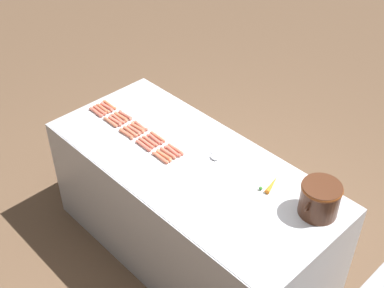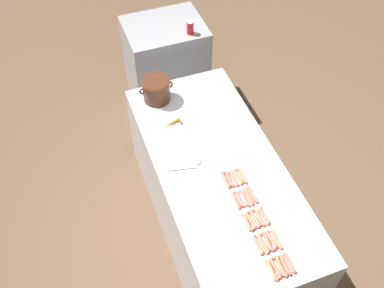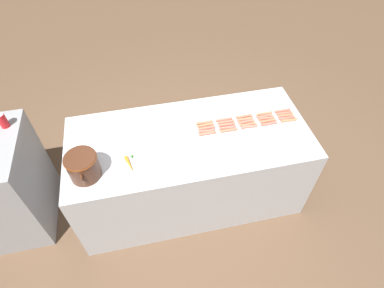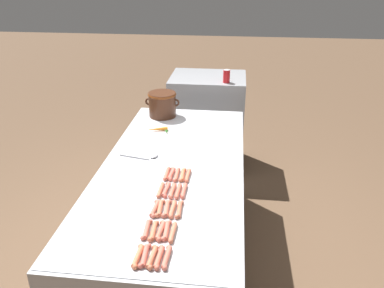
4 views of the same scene
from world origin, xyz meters
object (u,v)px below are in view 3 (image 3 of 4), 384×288
Objects in this scene: hot_dog_14 at (206,128)px; hot_dog_21 at (264,114)px; hot_dog_8 at (227,128)px; hot_dog_9 at (207,131)px; hot_dog_12 at (246,122)px; bean_pot at (83,165)px; hot_dog_3 at (229,130)px; hot_dog_2 at (249,126)px; hot_dog_19 at (205,125)px; hot_dog_11 at (266,118)px; hot_dog_24 at (204,122)px; hot_dog_16 at (264,116)px; hot_dog_1 at (269,124)px; hot_dog_18 at (226,122)px; hot_dog_0 at (289,120)px; hot_dog_7 at (248,124)px; hot_dog_10 at (286,115)px; hot_dog_6 at (268,121)px; hot_dog_5 at (287,118)px; back_cabinet at (3,186)px; hot_dog_20 at (282,111)px; hot_dog_22 at (244,116)px; hot_dog_13 at (227,125)px; soda_can at (3,121)px; hot_dog_15 at (284,113)px; hot_dog_17 at (245,119)px; serving_spoon at (185,153)px; hot_dog_23 at (224,120)px; carrot at (130,164)px; hot_dog_4 at (208,133)px.

hot_dog_21 is (0.06, -0.55, 0.00)m from hot_dog_14.
hot_dog_8 and hot_dog_9 have the same top height.
hot_dog_12 is 1.39m from bean_pot.
hot_dog_3 and hot_dog_12 have the same top height.
hot_dog_2 and hot_dog_19 have the same top height.
hot_dog_9 is at bearing -76.31° from bean_pot.
hot_dog_11 is 1.00× the size of hot_dog_24.
hot_dog_16 and hot_dog_21 have the same top height.
hot_dog_19 is (0.04, 0.00, 0.00)m from hot_dog_14.
hot_dog_18 is at bearing 74.17° from hot_dog_1.
hot_dog_8 is 1.00× the size of hot_dog_18.
hot_dog_0 is 0.74m from hot_dog_24.
hot_dog_21 is (0.10, -0.19, 0.00)m from hot_dog_7.
hot_dog_10 is 0.19m from hot_dog_21.
hot_dog_6 is 1.00× the size of hot_dog_10.
hot_dog_2 and hot_dog_11 have the same top height.
hot_dog_10 is 0.18m from hot_dog_11.
hot_dog_5 and hot_dog_14 have the same top height.
back_cabinet is at bearing 89.59° from hot_dog_18.
hot_dog_0 is 1.00× the size of hot_dog_20.
hot_dog_18 is at bearing -78.88° from hot_dog_14.
hot_dog_22 is at bearing 70.47° from hot_dog_11.
hot_dog_13 is (0.04, 0.54, 0.00)m from hot_dog_5.
hot_dog_19 is 1.23× the size of soda_can.
hot_dog_13 is 0.19m from hot_dog_19.
hot_dog_12 is at bearing 84.68° from hot_dog_5.
hot_dog_18 is 0.19m from hot_dog_24.
hot_dog_15 and hot_dog_21 have the same top height.
hot_dog_10 is at bearing -94.87° from hot_dog_17.
hot_dog_9 is 0.30m from serving_spoon.
hot_dog_23 is at bearing 55.77° from hot_dog_2.
bean_pot is 1.65× the size of carrot.
hot_dog_11 is at bearing 175.27° from hot_dog_21.
back_cabinet is at bearing 89.56° from hot_dog_17.
hot_dog_15 and hot_dog_17 have the same top height.
hot_dog_15 is 1.00× the size of hot_dog_20.
carrot is 1.07m from soda_can.
hot_dog_2 and hot_dog_16 have the same top height.
bean_pot is at bearing 93.31° from carrot.
carrot is (-0.33, 1.03, 0.00)m from hot_dog_22.
soda_can reaches higher than back_cabinet.
hot_dog_10 is (0.04, -0.55, 0.00)m from hot_dog_8.
hot_dog_2 is 0.37m from hot_dog_4.
hot_dog_14 is 0.19m from hot_dog_23.
soda_can is at bearing 83.24° from hot_dog_5.
hot_dog_21 is at bearing 60.58° from hot_dog_5.
bean_pot is at bearing 102.10° from hot_dog_4.
hot_dog_1 is 1.00× the size of hot_dog_11.
hot_dog_12 is at bearing -68.04° from serving_spoon.
hot_dog_16 is 0.52× the size of bean_pot.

